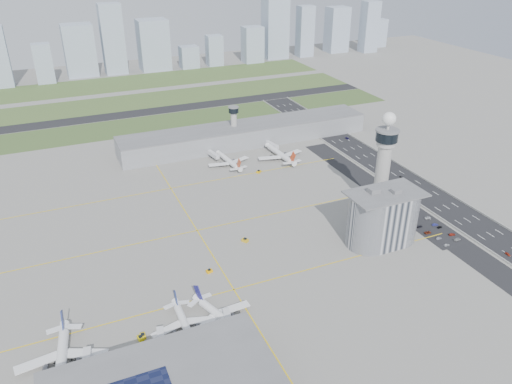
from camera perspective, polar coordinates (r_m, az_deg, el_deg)
name	(u,v)px	position (r m, az deg, el deg)	size (l,w,h in m)	color
ground	(280,241)	(284.65, 2.81, -5.65)	(1000.00, 1000.00, 0.00)	gray
grass_strip_0	(154,124)	(473.07, -11.55, 7.65)	(480.00, 50.00, 0.08)	#3D5528
grass_strip_1	(138,102)	(543.31, -13.36, 10.01)	(480.00, 60.00, 0.08)	#3E582A
grass_strip_2	(124,83)	(619.47, -14.86, 11.94)	(480.00, 70.00, 0.08)	#45642F
runway	(146,112)	(507.54, -12.50, 8.90)	(480.00, 22.00, 0.10)	black
highway	(440,203)	(344.93, 20.26, -1.17)	(28.00, 500.00, 0.10)	black
barrier_left	(423,206)	(335.82, 18.51, -1.56)	(0.60, 500.00, 1.20)	#9E9E99
barrier_right	(457,198)	(353.89, 21.95, -0.65)	(0.60, 500.00, 1.20)	#9E9E99
landside_road	(419,218)	(322.97, 18.15, -2.81)	(18.00, 260.00, 0.08)	black
parking_lot	(430,228)	(314.29, 19.25, -3.87)	(20.00, 44.00, 0.10)	black
taxiway_line_h_0	(234,290)	(249.22, -2.55, -11.09)	(260.00, 0.60, 0.01)	yellow
taxiway_line_h_1	(197,231)	(296.18, -6.75, -4.40)	(260.00, 0.60, 0.01)	yellow
taxiway_line_h_2	(171,188)	(347.19, -9.71, 0.41)	(260.00, 0.60, 0.01)	yellow
taxiway_line_v	(197,231)	(296.18, -6.75, -4.40)	(0.60, 260.00, 0.01)	yellow
control_tower	(384,159)	(309.15, 14.41, 3.63)	(14.00, 14.00, 64.50)	#ADAAA5
secondary_tower	(234,122)	(411.65, -2.55, 7.99)	(8.60, 8.60, 31.90)	#ADAAA5
admin_building	(383,218)	(285.50, 14.29, -2.86)	(42.00, 24.00, 33.50)	#B2B2B7
terminal_pier	(246,134)	(417.06, -1.13, 6.68)	(210.00, 32.00, 15.80)	gray
airplane_near_a	(60,355)	(222.67, -21.47, -16.96)	(42.98, 36.53, 12.03)	white
airplane_near_b	(185,322)	(225.97, -8.10, -14.51)	(35.81, 30.44, 10.03)	white
airplane_near_c	(221,313)	(228.10, -3.97, -13.66)	(38.22, 32.48, 10.70)	white
airplane_far_a	(228,158)	(376.99, -3.18, 3.93)	(39.21, 33.33, 10.98)	white
airplane_far_b	(280,151)	(387.75, 2.75, 4.74)	(44.29, 37.65, 12.40)	white
jet_bridge_near_0	(86,378)	(215.14, -18.86, -19.48)	(14.00, 3.00, 5.70)	silver
jet_bridge_near_1	(163,355)	(216.48, -10.63, -17.83)	(14.00, 3.00, 5.70)	silver
jet_bridge_near_2	(231,334)	(221.89, -2.82, -15.91)	(14.00, 3.00, 5.70)	silver
jet_bridge_far_0	(209,153)	(392.89, -5.38, 4.43)	(14.00, 3.00, 5.70)	silver
jet_bridge_far_1	(267,144)	(409.66, 1.29, 5.53)	(14.00, 3.00, 5.70)	silver
tug_0	(143,336)	(228.92, -12.81, -15.72)	(2.33, 3.39, 1.97)	gold
tug_1	(140,338)	(228.22, -13.07, -15.92)	(2.25, 3.28, 1.90)	yellow
tug_2	(209,271)	(260.94, -5.36, -8.95)	(2.11, 3.07, 1.78)	#F8A301
tug_3	(245,240)	(283.77, -1.26, -5.49)	(2.46, 3.58, 2.08)	gold
tug_4	(259,171)	(364.73, 0.31, 2.37)	(2.34, 3.40, 1.97)	#D79D04
tug_5	(277,153)	(397.37, 2.41, 4.50)	(2.15, 3.13, 1.82)	yellow
car_lot_0	(447,245)	(299.88, 20.97, -5.66)	(1.38, 3.43, 1.17)	silver
car_lot_1	(439,238)	(304.52, 20.17, -4.98)	(1.23, 3.53, 1.16)	slate
car_lot_2	(428,232)	(308.00, 19.05, -4.39)	(2.03, 4.40, 1.22)	maroon
car_lot_3	(420,226)	(312.67, 18.19, -3.76)	(1.53, 3.77, 1.09)	black
car_lot_4	(412,222)	(315.57, 17.43, -3.31)	(1.49, 3.71, 1.26)	#0B0C4B
car_lot_5	(406,216)	(321.16, 16.76, -2.65)	(1.29, 3.71, 1.22)	silver
car_lot_6	(457,239)	(307.21, 22.01, -5.03)	(2.04, 4.42, 1.23)	#A3A3A5
car_lot_7	(452,234)	(310.93, 21.48, -4.53)	(1.65, 4.06, 1.18)	maroon
car_lot_8	(440,227)	(315.88, 20.25, -3.78)	(1.35, 3.34, 1.14)	black
car_lot_9	(435,225)	(317.43, 19.79, -3.52)	(1.31, 3.76, 1.24)	navy
car_lot_10	(428,218)	(323.39, 19.05, -2.81)	(1.91, 4.14, 1.15)	silver
car_lot_11	(416,211)	(328.45, 17.84, -2.13)	(1.60, 3.94, 1.14)	slate
car_hw_0	(508,254)	(305.13, 26.83, -6.35)	(1.37, 3.41, 1.16)	maroon
car_hw_1	(401,177)	(371.96, 16.29, 1.65)	(1.18, 3.39, 1.12)	black
car_hw_2	(347,138)	(434.78, 10.37, 6.07)	(1.88, 4.08, 1.13)	#19124E
car_hw_4	(300,119)	(476.29, 5.07, 8.30)	(1.43, 3.55, 1.21)	#9398A5
skyline_bldg_6	(44,63)	(645.02, -23.12, 13.36)	(20.04, 16.03, 45.20)	#9EADC1
skyline_bldg_7	(80,50)	(663.81, -19.52, 15.02)	(35.76, 28.61, 61.22)	#9EADC1
skyline_bldg_8	(113,39)	(660.73, -16.07, 16.43)	(26.33, 21.06, 83.39)	#9EADC1
skyline_bldg_9	(154,45)	(671.78, -11.63, 16.15)	(36.96, 29.57, 62.11)	#9EADC1
skyline_bldg_10	(189,57)	(677.09, -7.66, 15.04)	(23.01, 18.41, 27.75)	#9EADC1
skyline_bldg_11	(214,50)	(685.82, -4.78, 15.82)	(20.22, 16.18, 38.97)	#9EADC1
skyline_bldg_12	(253,45)	(702.04, -0.40, 16.50)	(26.14, 20.92, 46.89)	#9EADC1
skyline_bldg_13	(275,28)	(725.70, 2.20, 18.21)	(32.26, 25.81, 81.20)	#9EADC1
skyline_bldg_14	(305,31)	(740.25, 5.62, 17.80)	(21.59, 17.28, 68.75)	#9EADC1
skyline_bldg_15	(337,30)	(777.64, 9.23, 17.85)	(30.25, 24.20, 63.40)	#9EADC1
skyline_bldg_16	(369,27)	(784.57, 12.82, 17.93)	(23.04, 18.43, 71.56)	#9EADC1
skyline_bldg_17	(378,33)	(830.07, 13.75, 17.25)	(22.64, 18.11, 41.06)	#9EADC1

